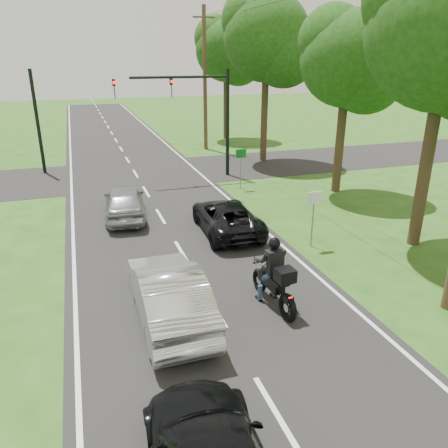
{
  "coord_description": "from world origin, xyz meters",
  "views": [
    {
      "loc": [
        -3.12,
        -10.1,
        6.59
      ],
      "look_at": [
        1.28,
        3.0,
        1.3
      ],
      "focal_mm": 35.0,
      "sensor_mm": 36.0,
      "label": 1
    }
  ],
  "objects": [
    {
      "name": "traffic_signal",
      "position": [
        3.34,
        14.0,
        4.14
      ],
      "size": [
        6.38,
        0.44,
        6.0
      ],
      "color": "black",
      "rests_on": "ground"
    },
    {
      "name": "utility_pole_far",
      "position": [
        6.2,
        22.0,
        5.08
      ],
      "size": [
        1.6,
        0.28,
        10.0
      ],
      "color": "brown",
      "rests_on": "ground"
    },
    {
      "name": "silver_suv",
      "position": [
        -1.47,
        8.34,
        0.72
      ],
      "size": [
        2.07,
        4.31,
        1.42
      ],
      "primitive_type": "imported",
      "rotation": [
        0.0,
        0.0,
        3.05
      ],
      "color": "#A0A4A8",
      "rests_on": "road"
    },
    {
      "name": "silver_sedan",
      "position": [
        -1.29,
        -0.1,
        0.79
      ],
      "size": [
        1.64,
        4.71,
        1.55
      ],
      "primitive_type": "imported",
      "rotation": [
        0.0,
        0.0,
        3.14
      ],
      "color": "silver",
      "rests_on": "road"
    },
    {
      "name": "tree_row_d",
      "position": [
        9.1,
        16.76,
        7.43
      ],
      "size": [
        5.76,
        5.58,
        10.45
      ],
      "color": "#332316",
      "rests_on": "ground"
    },
    {
      "name": "cross_road",
      "position": [
        0.0,
        16.0,
        0.01
      ],
      "size": [
        60.0,
        7.0,
        0.01
      ],
      "primitive_type": "cube",
      "color": "black",
      "rests_on": "ground"
    },
    {
      "name": "tree_row_e",
      "position": [
        9.48,
        25.78,
        6.83
      ],
      "size": [
        5.28,
        5.12,
        9.61
      ],
      "color": "#332316",
      "rests_on": "ground"
    },
    {
      "name": "sign_green",
      "position": [
        4.9,
        10.98,
        1.6
      ],
      "size": [
        0.55,
        0.07,
        2.12
      ],
      "color": "slate",
      "rests_on": "ground"
    },
    {
      "name": "road",
      "position": [
        0.0,
        10.0,
        0.01
      ],
      "size": [
        8.0,
        100.0,
        0.01
      ],
      "primitive_type": "cube",
      "color": "black",
      "rests_on": "ground"
    },
    {
      "name": "tree_row_c",
      "position": [
        9.75,
        8.8,
        6.23
      ],
      "size": [
        4.8,
        4.65,
        8.76
      ],
      "color": "#332316",
      "rests_on": "ground"
    },
    {
      "name": "ground",
      "position": [
        0.0,
        0.0,
        0.0
      ],
      "size": [
        140.0,
        140.0,
        0.0
      ],
      "primitive_type": "plane",
      "color": "#254B15",
      "rests_on": "ground"
    },
    {
      "name": "signal_pole_far",
      "position": [
        -5.2,
        18.0,
        3.0
      ],
      "size": [
        0.2,
        0.2,
        6.0
      ],
      "primitive_type": "cylinder",
      "color": "black",
      "rests_on": "ground"
    },
    {
      "name": "dark_suv",
      "position": [
        2.19,
        5.38,
        0.64
      ],
      "size": [
        2.3,
        4.64,
        1.26
      ],
      "primitive_type": "imported",
      "rotation": [
        0.0,
        0.0,
        3.1
      ],
      "color": "black",
      "rests_on": "road"
    },
    {
      "name": "sign_white",
      "position": [
        4.7,
        2.98,
        1.6
      ],
      "size": [
        0.55,
        0.07,
        2.12
      ],
      "color": "slate",
      "rests_on": "ground"
    },
    {
      "name": "motorcycle_rider",
      "position": [
        1.64,
        -0.38,
        0.82
      ],
      "size": [
        0.68,
        2.42,
        2.08
      ],
      "rotation": [
        0.0,
        0.0,
        0.07
      ],
      "color": "black",
      "rests_on": "ground"
    }
  ]
}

